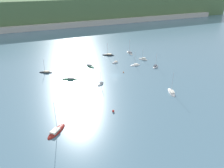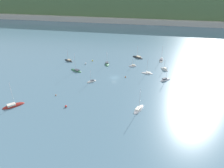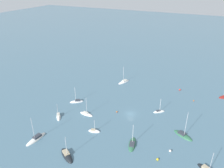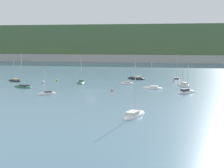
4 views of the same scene
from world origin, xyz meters
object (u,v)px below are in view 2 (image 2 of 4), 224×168
(sailboat_0, at_px, (133,66))
(mooring_buoy_4, at_px, (126,77))
(mooring_buoy_0, at_px, (92,61))
(sailboat_6, at_px, (69,61))
(sailboat_3, at_px, (138,58))
(sailboat_2, at_px, (139,109))
(sailboat_10, at_px, (165,80))
(sailboat_4, at_px, (13,106))
(mooring_buoy_2, at_px, (56,95))
(sailboat_7, at_px, (92,82))
(sailboat_1, at_px, (164,70))
(sailboat_11, at_px, (147,73))
(mooring_buoy_1, at_px, (86,63))
(mooring_buoy_3, at_px, (66,106))
(sailboat_9, at_px, (107,64))
(sailboat_5, at_px, (161,60))
(sailboat_8, at_px, (76,71))

(sailboat_0, relative_size, mooring_buoy_4, 10.36)
(sailboat_0, bearing_deg, mooring_buoy_0, -22.55)
(sailboat_6, height_order, mooring_buoy_0, sailboat_6)
(sailboat_3, relative_size, mooring_buoy_4, 15.27)
(sailboat_2, distance_m, sailboat_3, 60.02)
(sailboat_10, bearing_deg, sailboat_0, 103.11)
(sailboat_4, bearing_deg, sailboat_6, 41.29)
(mooring_buoy_2, relative_size, mooring_buoy_4, 0.84)
(sailboat_0, height_order, sailboat_7, sailboat_7)
(sailboat_1, distance_m, sailboat_11, 11.72)
(sailboat_4, relative_size, mooring_buoy_2, 23.55)
(sailboat_2, relative_size, mooring_buoy_1, 12.02)
(sailboat_1, distance_m, mooring_buoy_3, 62.66)
(sailboat_6, relative_size, mooring_buoy_4, 14.04)
(sailboat_1, height_order, sailboat_6, sailboat_6)
(sailboat_3, height_order, mooring_buoy_2, sailboat_3)
(mooring_buoy_0, relative_size, mooring_buoy_2, 1.48)
(sailboat_7, height_order, sailboat_9, sailboat_9)
(mooring_buoy_0, xyz_separation_m, mooring_buoy_1, (-2.83, -5.52, 0.06))
(mooring_buoy_4, bearing_deg, sailboat_5, 56.34)
(sailboat_4, height_order, sailboat_6, sailboat_4)
(sailboat_0, xyz_separation_m, mooring_buoy_3, (-23.16, -48.62, 0.38))
(sailboat_1, height_order, sailboat_10, sailboat_10)
(mooring_buoy_1, bearing_deg, sailboat_8, -102.99)
(sailboat_4, xyz_separation_m, mooring_buoy_0, (19.58, 55.50, 0.27))
(sailboat_0, height_order, mooring_buoy_3, sailboat_0)
(sailboat_2, relative_size, sailboat_7, 1.41)
(sailboat_0, bearing_deg, sailboat_9, -16.00)
(sailboat_1, relative_size, sailboat_7, 1.02)
(mooring_buoy_0, bearing_deg, sailboat_11, -19.45)
(sailboat_11, height_order, mooring_buoy_2, sailboat_11)
(sailboat_3, distance_m, mooring_buoy_0, 29.73)
(sailboat_7, relative_size, sailboat_9, 0.81)
(sailboat_6, height_order, sailboat_10, sailboat_10)
(sailboat_3, height_order, sailboat_10, sailboat_3)
(sailboat_5, distance_m, sailboat_11, 23.09)
(sailboat_6, xyz_separation_m, sailboat_8, (9.67, -13.73, -0.01))
(sailboat_5, bearing_deg, mooring_buoy_1, 114.12)
(mooring_buoy_0, bearing_deg, sailboat_2, -56.11)
(sailboat_7, relative_size, sailboat_10, 0.85)
(sailboat_7, distance_m, mooring_buoy_2, 20.55)
(sailboat_4, bearing_deg, sailboat_8, 26.33)
(sailboat_5, bearing_deg, mooring_buoy_3, 152.88)
(sailboat_6, bearing_deg, sailboat_10, -165.73)
(sailboat_1, bearing_deg, sailboat_3, 4.70)
(sailboat_10, xyz_separation_m, sailboat_11, (-9.56, 6.78, -0.02))
(sailboat_4, relative_size, sailboat_11, 1.36)
(sailboat_7, xyz_separation_m, sailboat_11, (27.69, 15.45, 0.01))
(sailboat_1, distance_m, sailboat_9, 34.19)
(sailboat_5, bearing_deg, sailboat_3, 89.05)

